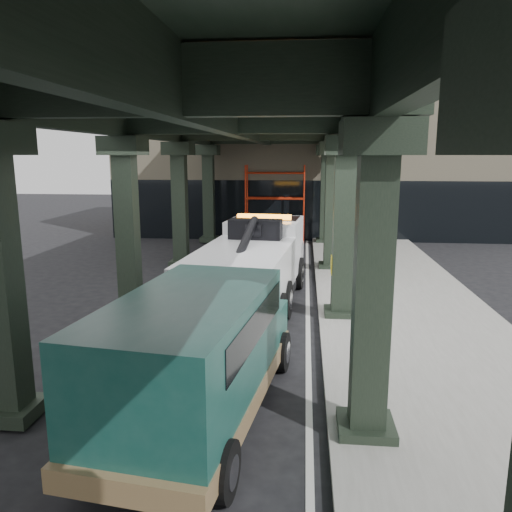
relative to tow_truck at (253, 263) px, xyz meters
The scene contains 8 objects.
ground 3.29m from the tow_truck, 90.97° to the right, with size 90.00×90.00×0.00m, color black.
sidewalk 4.73m from the tow_truck, 12.79° to the right, with size 5.00×40.00×0.15m, color gray.
lane_stripe 2.34m from the tow_truck, 31.48° to the right, with size 0.12×38.00×0.01m, color silver.
viaduct 4.28m from the tow_truck, 114.07° to the right, with size 7.40×32.00×6.40m.
building 17.31m from the tow_truck, 83.46° to the left, with size 22.00×10.00×8.00m, color #C6B793.
scaffolding 11.66m from the tow_truck, 90.25° to the left, with size 3.08×0.88×4.00m.
tow_truck is the anchor object (origin of this frame).
towed_van 6.74m from the tow_truck, 92.07° to the right, with size 2.92×5.93×2.31m.
Camera 1 is at (1.55, -11.46, 4.50)m, focal length 35.00 mm.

